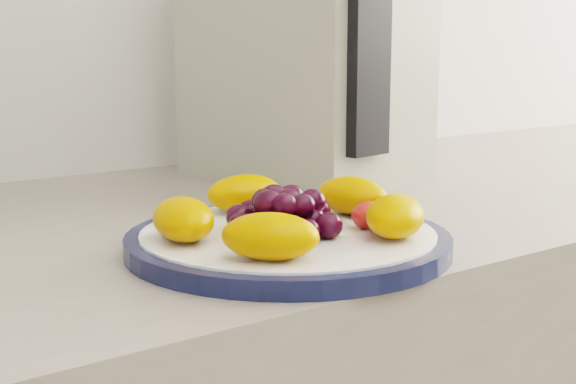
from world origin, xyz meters
TOP-DOWN VIEW (x-y plane):
  - plate_rim at (-0.06, 1.03)m, footprint 0.27×0.27m
  - plate_face at (-0.06, 1.03)m, footprint 0.24×0.24m
  - appliance_body at (0.17, 1.31)m, footprint 0.23×0.30m
  - appliance_panel at (0.15, 1.16)m, footprint 0.06×0.03m
  - fruit_plate at (-0.06, 1.02)m, footprint 0.23×0.22m

SIDE VIEW (x-z plane):
  - plate_rim at x=-0.06m, z-range 0.90..0.91m
  - plate_face at x=-0.06m, z-range 0.90..0.92m
  - fruit_plate at x=-0.06m, z-range 0.91..0.95m
  - appliance_body at x=0.17m, z-range 0.90..1.24m
  - appliance_panel at x=0.15m, z-range 0.95..1.20m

